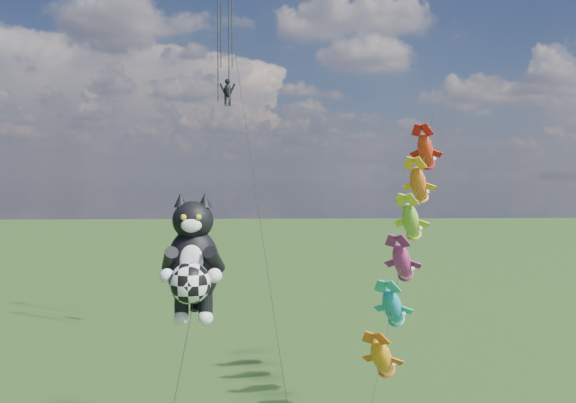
{
  "coord_description": "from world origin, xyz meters",
  "views": [
    {
      "loc": [
        6.39,
        -26.48,
        11.67
      ],
      "look_at": [
        8.11,
        9.4,
        10.27
      ],
      "focal_mm": 40.0,
      "sensor_mm": 36.0,
      "label": 1
    }
  ],
  "objects": [
    {
      "name": "cat_kite_rig",
      "position": [
        3.8,
        -0.88,
        8.3
      ],
      "size": [
        2.63,
        4.15,
        11.02
      ],
      "rotation": [
        0.0,
        0.0,
        -0.38
      ],
      "color": "brown",
      "rests_on": "ground"
    },
    {
      "name": "fish_windsock_rig",
      "position": [
        13.26,
        2.69,
        8.71
      ],
      "size": [
        7.05,
        14.42,
        15.49
      ],
      "rotation": [
        0.0,
        0.0,
        -0.13
      ],
      "color": "brown",
      "rests_on": "ground"
    },
    {
      "name": "parafoil_rig",
      "position": [
        4.43,
        17.44,
        18.96
      ],
      "size": [
        4.46,
        17.11,
        26.93
      ],
      "rotation": [
        0.0,
        0.0,
        0.3
      ],
      "color": "brown",
      "rests_on": "ground"
    }
  ]
}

